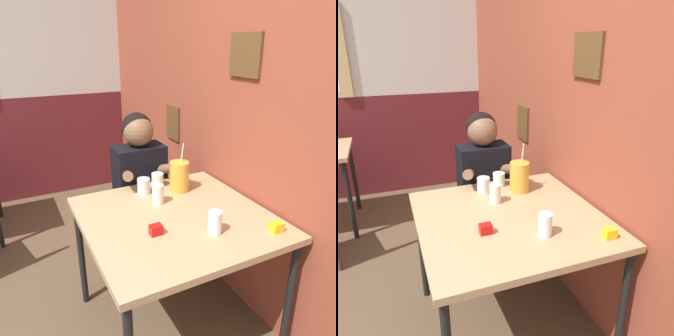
# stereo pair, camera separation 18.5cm
# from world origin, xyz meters

# --- Properties ---
(brick_wall_right) EXTENTS (0.08, 4.69, 2.70)m
(brick_wall_right) POSITION_xyz_m (1.37, 1.35, 1.35)
(brick_wall_right) COLOR brown
(brick_wall_right) RESTS_ON ground_plane
(back_wall) EXTENTS (5.68, 0.09, 2.70)m
(back_wall) POSITION_xyz_m (-0.02, 2.72, 1.36)
(back_wall) COLOR silver
(back_wall) RESTS_ON ground_plane
(main_table) EXTENTS (0.96, 0.96, 0.75)m
(main_table) POSITION_xyz_m (0.84, 0.41, 0.69)
(main_table) COLOR tan
(main_table) RESTS_ON ground_plane
(person_seated) EXTENTS (0.42, 0.41, 1.19)m
(person_seated) POSITION_xyz_m (0.88, 1.01, 0.63)
(person_seated) COLOR black
(person_seated) RESTS_ON ground_plane
(cocktail_pitcher) EXTENTS (0.12, 0.12, 0.31)m
(cocktail_pitcher) POSITION_xyz_m (1.01, 0.68, 0.85)
(cocktail_pitcher) COLOR gold
(cocktail_pitcher) RESTS_ON main_table
(glass_near_pitcher) EXTENTS (0.07, 0.07, 0.11)m
(glass_near_pitcher) POSITION_xyz_m (0.93, 0.17, 0.81)
(glass_near_pitcher) COLOR silver
(glass_near_pitcher) RESTS_ON main_table
(glass_center) EXTENTS (0.08, 0.08, 0.09)m
(glass_center) POSITION_xyz_m (0.92, 0.80, 0.80)
(glass_center) COLOR silver
(glass_center) RESTS_ON main_table
(glass_far_side) EXTENTS (0.07, 0.07, 0.11)m
(glass_far_side) POSITION_xyz_m (0.82, 0.58, 0.81)
(glass_far_side) COLOR silver
(glass_far_side) RESTS_ON main_table
(glass_by_brick) EXTENTS (0.08, 0.08, 0.10)m
(glass_by_brick) POSITION_xyz_m (0.80, 0.74, 0.80)
(glass_by_brick) COLOR silver
(glass_by_brick) RESTS_ON main_table
(condiment_ketchup) EXTENTS (0.06, 0.04, 0.05)m
(condiment_ketchup) POSITION_xyz_m (0.67, 0.29, 0.78)
(condiment_ketchup) COLOR #B7140F
(condiment_ketchup) RESTS_ON main_table
(condiment_mustard) EXTENTS (0.06, 0.04, 0.05)m
(condiment_mustard) POSITION_xyz_m (1.20, 0.05, 0.78)
(condiment_mustard) COLOR yellow
(condiment_mustard) RESTS_ON main_table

